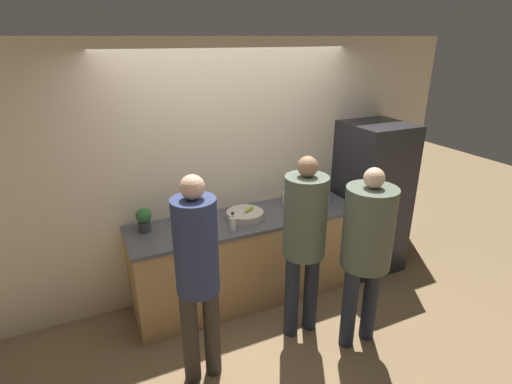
# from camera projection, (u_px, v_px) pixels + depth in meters

# --- Properties ---
(ground_plane) EXTENTS (14.00, 14.00, 0.00)m
(ground_plane) POSITION_uv_depth(u_px,v_px,m) (263.00, 315.00, 3.99)
(ground_plane) COLOR #8C704C
(wall_back) EXTENTS (5.20, 0.06, 2.60)m
(wall_back) POSITION_uv_depth(u_px,v_px,m) (233.00, 170.00, 4.13)
(wall_back) COLOR beige
(wall_back) RESTS_ON ground_plane
(counter) EXTENTS (2.35, 0.71, 0.91)m
(counter) POSITION_uv_depth(u_px,v_px,m) (246.00, 257.00, 4.15)
(counter) COLOR tan
(counter) RESTS_ON ground_plane
(refrigerator) EXTENTS (0.66, 0.71, 1.73)m
(refrigerator) POSITION_uv_depth(u_px,v_px,m) (371.00, 197.00, 4.60)
(refrigerator) COLOR #232328
(refrigerator) RESTS_ON ground_plane
(person_left) EXTENTS (0.32, 0.32, 1.74)m
(person_left) POSITION_uv_depth(u_px,v_px,m) (197.00, 268.00, 2.92)
(person_left) COLOR #38332D
(person_left) RESTS_ON ground_plane
(person_center) EXTENTS (0.37, 0.37, 1.71)m
(person_center) POSITION_uv_depth(u_px,v_px,m) (304.00, 232.00, 3.42)
(person_center) COLOR #232838
(person_center) RESTS_ON ground_plane
(person_right) EXTENTS (0.42, 0.42, 1.65)m
(person_right) POSITION_uv_depth(u_px,v_px,m) (367.00, 241.00, 3.29)
(person_right) COLOR #232838
(person_right) RESTS_ON ground_plane
(fruit_bowl) EXTENTS (0.37, 0.37, 0.11)m
(fruit_bowl) POSITION_uv_depth(u_px,v_px,m) (245.00, 215.00, 3.95)
(fruit_bowl) COLOR beige
(fruit_bowl) RESTS_ON counter
(utensil_crock) EXTENTS (0.12, 0.12, 0.24)m
(utensil_crock) POSITION_uv_depth(u_px,v_px,m) (288.00, 197.00, 4.29)
(utensil_crock) COLOR silver
(utensil_crock) RESTS_ON counter
(bottle_clear) EXTENTS (0.06, 0.06, 0.18)m
(bottle_clear) POSITION_uv_depth(u_px,v_px,m) (233.00, 223.00, 3.68)
(bottle_clear) COLOR silver
(bottle_clear) RESTS_ON counter
(bottle_red) EXTENTS (0.06, 0.06, 0.19)m
(bottle_red) POSITION_uv_depth(u_px,v_px,m) (313.00, 198.00, 4.24)
(bottle_red) COLOR red
(bottle_red) RESTS_ON counter
(cup_white) EXTENTS (0.07, 0.07, 0.09)m
(cup_white) POSITION_uv_depth(u_px,v_px,m) (326.00, 199.00, 4.32)
(cup_white) COLOR white
(cup_white) RESTS_ON counter
(potted_plant) EXTENTS (0.14, 0.14, 0.23)m
(potted_plant) POSITION_uv_depth(u_px,v_px,m) (144.00, 219.00, 3.65)
(potted_plant) COLOR #3D3D42
(potted_plant) RESTS_ON counter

